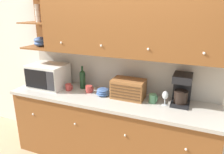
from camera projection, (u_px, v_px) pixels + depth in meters
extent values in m
plane|color=tan|center=(117.00, 146.00, 3.31)|extent=(24.00, 24.00, 0.00)
cube|color=white|center=(119.00, 62.00, 2.94)|extent=(5.02, 0.06, 2.60)
cube|color=brown|center=(109.00, 130.00, 2.91)|extent=(2.62, 0.61, 0.89)
cube|color=#B7B2A8|center=(109.00, 99.00, 2.75)|extent=(2.64, 0.64, 0.04)
sphere|color=white|center=(33.00, 114.00, 2.93)|extent=(0.03, 0.03, 0.03)
sphere|color=white|center=(75.00, 124.00, 2.69)|extent=(0.03, 0.03, 0.03)
sphere|color=white|center=(125.00, 135.00, 2.45)|extent=(0.03, 0.03, 0.03)
sphere|color=white|center=(186.00, 149.00, 2.21)|extent=(0.03, 0.03, 0.03)
cube|color=#B7B2A8|center=(118.00, 71.00, 2.94)|extent=(2.62, 0.01, 0.53)
cube|color=brown|center=(130.00, 24.00, 2.50)|extent=(2.20, 0.38, 0.72)
cube|color=brown|center=(47.00, 21.00, 3.14)|extent=(0.42, 0.02, 0.72)
cube|color=brown|center=(41.00, 47.00, 3.09)|extent=(0.42, 0.38, 0.02)
cube|color=brown|center=(39.00, 23.00, 2.98)|extent=(0.42, 0.38, 0.02)
sphere|color=white|center=(61.00, 43.00, 2.70)|extent=(0.03, 0.03, 0.03)
sphere|color=white|center=(101.00, 46.00, 2.50)|extent=(0.03, 0.03, 0.03)
sphere|color=white|center=(148.00, 49.00, 2.30)|extent=(0.03, 0.03, 0.03)
sphere|color=white|center=(204.00, 53.00, 2.10)|extent=(0.03, 0.03, 0.03)
ellipsoid|color=#3D5B93|center=(41.00, 43.00, 3.07)|extent=(0.18, 0.18, 0.08)
ellipsoid|color=#3D5B93|center=(40.00, 40.00, 3.06)|extent=(0.18, 0.18, 0.08)
cylinder|color=silver|center=(38.00, 19.00, 2.97)|extent=(0.07, 0.07, 0.08)
cylinder|color=silver|center=(38.00, 13.00, 2.95)|extent=(0.07, 0.07, 0.08)
cylinder|color=silver|center=(37.00, 7.00, 2.92)|extent=(0.07, 0.07, 0.08)
cube|color=silver|center=(48.00, 76.00, 3.08)|extent=(0.51, 0.38, 0.32)
cube|color=black|center=(35.00, 79.00, 2.93)|extent=(0.36, 0.01, 0.26)
cube|color=#2D2D33|center=(50.00, 81.00, 2.84)|extent=(0.11, 0.01, 0.26)
cylinder|color=#B73D38|center=(68.00, 87.00, 2.96)|extent=(0.08, 0.08, 0.09)
torus|color=#B73D38|center=(71.00, 88.00, 2.95)|extent=(0.01, 0.06, 0.06)
cylinder|color=#19381E|center=(83.00, 81.00, 3.02)|extent=(0.08, 0.08, 0.22)
sphere|color=#19381E|center=(82.00, 73.00, 2.99)|extent=(0.08, 0.08, 0.08)
cylinder|color=#19381E|center=(82.00, 69.00, 2.97)|extent=(0.03, 0.03, 0.08)
cylinder|color=#B73D38|center=(89.00, 89.00, 2.90)|extent=(0.09, 0.09, 0.09)
torus|color=#B73D38|center=(92.00, 89.00, 2.88)|extent=(0.01, 0.06, 0.06)
ellipsoid|color=#3D5B93|center=(103.00, 93.00, 2.81)|extent=(0.18, 0.18, 0.04)
ellipsoid|color=#3D5B93|center=(103.00, 92.00, 2.80)|extent=(0.17, 0.17, 0.04)
ellipsoid|color=#3D5B93|center=(103.00, 90.00, 2.80)|extent=(0.16, 0.16, 0.04)
cube|color=#996033|center=(128.00, 89.00, 2.70)|extent=(0.40, 0.25, 0.24)
cube|color=#54351C|center=(125.00, 98.00, 2.62)|extent=(0.37, 0.01, 0.02)
cube|color=#54351C|center=(125.00, 95.00, 2.60)|extent=(0.37, 0.01, 0.02)
cube|color=#54351C|center=(125.00, 92.00, 2.59)|extent=(0.37, 0.01, 0.02)
cube|color=#54351C|center=(125.00, 89.00, 2.58)|extent=(0.37, 0.01, 0.02)
cube|color=#54351C|center=(125.00, 86.00, 2.57)|extent=(0.37, 0.01, 0.02)
cylinder|color=#4C845B|center=(153.00, 98.00, 2.58)|extent=(0.09, 0.09, 0.11)
torus|color=#4C845B|center=(157.00, 99.00, 2.56)|extent=(0.01, 0.07, 0.07)
cylinder|color=silver|center=(164.00, 105.00, 2.54)|extent=(0.07, 0.07, 0.01)
cylinder|color=silver|center=(165.00, 102.00, 2.53)|extent=(0.01, 0.01, 0.07)
ellipsoid|color=silver|center=(165.00, 95.00, 2.50)|extent=(0.07, 0.07, 0.10)
cube|color=black|center=(180.00, 103.00, 2.55)|extent=(0.21, 0.27, 0.03)
cylinder|color=black|center=(181.00, 97.00, 2.51)|extent=(0.15, 0.15, 0.15)
cube|color=black|center=(182.00, 87.00, 2.59)|extent=(0.21, 0.06, 0.37)
cube|color=black|center=(183.00, 78.00, 2.45)|extent=(0.21, 0.27, 0.08)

